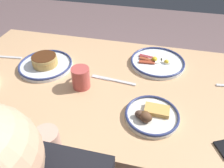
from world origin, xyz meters
TOP-DOWN VIEW (x-y plane):
  - ground_plane at (0.00, 0.00)m, footprint 6.00×6.00m
  - dining_table at (0.00, 0.00)m, footprint 1.45×0.78m
  - plate_near_main at (-0.25, -0.20)m, footprint 0.28×0.28m
  - plate_center_pancakes at (-0.26, 0.18)m, footprint 0.21×0.21m
  - plate_far_companion at (0.30, -0.05)m, footprint 0.27×0.27m
  - coffee_mug at (0.07, 0.06)m, footprint 0.08×0.11m
  - fork_near at (0.55, -0.08)m, footprint 0.18×0.04m
  - butter_knife at (-0.06, -0.01)m, footprint 0.21×0.04m

SIDE VIEW (x-z plane):
  - ground_plane at x=0.00m, z-range 0.00..0.00m
  - dining_table at x=0.00m, z-range 0.29..1.03m
  - butter_knife at x=-0.06m, z-range 0.74..0.74m
  - fork_near at x=0.55m, z-range 0.74..0.74m
  - plate_near_main at x=-0.25m, z-range 0.73..0.77m
  - plate_center_pancakes at x=-0.26m, z-range 0.73..0.78m
  - plate_far_companion at x=0.30m, z-range 0.73..0.79m
  - coffee_mug at x=0.07m, z-range 0.74..0.84m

